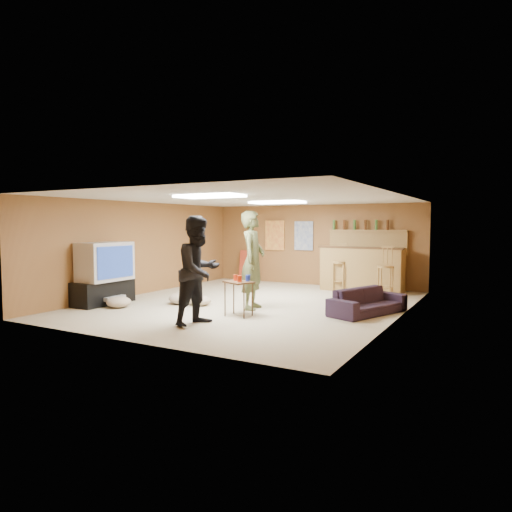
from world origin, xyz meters
The scene contains 32 objects.
ground centered at (0.00, 0.00, 0.00)m, with size 7.00×7.00×0.00m, color tan.
ceiling centered at (0.00, 0.00, 2.20)m, with size 6.00×7.00×0.02m, color silver.
wall_back centered at (0.00, 3.50, 1.10)m, with size 6.00×0.02×2.20m, color brown.
wall_front centered at (0.00, -3.50, 1.10)m, with size 6.00×0.02×2.20m, color brown.
wall_left centered at (-3.00, 0.00, 1.10)m, with size 0.02×7.00×2.20m, color brown.
wall_right centered at (3.00, 0.00, 1.10)m, with size 0.02×7.00×2.20m, color brown.
tv_stand centered at (-2.72, -1.50, 0.25)m, with size 0.55×1.30×0.50m, color black.
dvd_box centered at (-2.50, -1.50, 0.15)m, with size 0.35×0.50×0.08m, color #B2B2B7.
tv_body centered at (-2.65, -1.50, 0.90)m, with size 0.60×1.10×0.80m, color #B2B2B7.
tv_screen centered at (-2.34, -1.50, 0.90)m, with size 0.02×0.95×0.65m, color navy.
bar_counter centered at (1.50, 2.95, 0.55)m, with size 2.00×0.60×1.10m, color olive.
bar_lip centered at (1.50, 2.70, 1.10)m, with size 2.10×0.12×0.05m, color #3F2714.
bar_shelf centered at (1.50, 3.40, 1.50)m, with size 2.00×0.18×0.05m, color olive.
bar_backing centered at (1.50, 3.42, 1.20)m, with size 2.00×0.14×0.60m, color olive.
poster_left centered at (-1.20, 3.46, 1.35)m, with size 0.60×0.03×0.85m, color #BF3F26.
poster_right centered at (-0.30, 3.46, 1.35)m, with size 0.55×0.03×0.80m, color #334C99.
folding_chair_stack centered at (-2.00, 3.30, 0.45)m, with size 0.50×0.14×0.90m, color #AB371F.
ceiling_panel_front centered at (0.00, -1.50, 2.17)m, with size 1.20×0.60×0.04m, color white.
ceiling_panel_back centered at (0.00, 1.20, 2.17)m, with size 1.20×0.60×0.04m, color white.
person_olive centered at (0.28, -0.44, 0.97)m, with size 0.71×0.46×1.93m, color #525933.
person_black centered at (0.20, -2.10, 0.91)m, with size 0.88×0.69×1.82m, color black.
sofa centered at (2.42, 0.14, 0.24)m, with size 1.64×0.64×0.48m, color black.
tray_table centered at (0.41, -1.18, 0.32)m, with size 0.49×0.39×0.64m, color #3F2714.
cup_red_near centered at (0.30, -1.11, 0.69)m, with size 0.08×0.08×0.11m, color #B9280C.
cup_red_far centered at (0.48, -1.26, 0.70)m, with size 0.09×0.09×0.12m, color #B9280C.
cup_blue centered at (0.56, -1.10, 0.70)m, with size 0.09×0.09×0.12m, color navy.
bar_stool_left centered at (1.00, 2.73, 0.61)m, with size 0.38×0.38×1.21m, color olive, non-canonical shape.
bar_stool_right centered at (2.27, 2.13, 0.66)m, with size 0.42×0.42×1.32m, color olive, non-canonical shape.
cushion_near_tv centered at (-1.30, -0.69, 0.12)m, with size 0.53×0.53×0.24m, color tan.
cushion_mid centered at (-0.84, -0.64, 0.10)m, with size 0.44×0.44×0.20m, color tan.
cushion_far centered at (-2.15, -1.63, 0.11)m, with size 0.49×0.49×0.22m, color tan.
bottle_row centered at (1.30, 3.38, 1.65)m, with size 1.48×0.08×0.26m, color #3F7233, non-canonical shape.
Camera 1 is at (4.69, -8.22, 1.68)m, focal length 32.00 mm.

